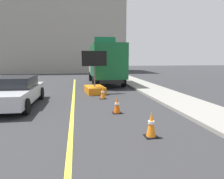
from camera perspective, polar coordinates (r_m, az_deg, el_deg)
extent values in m
cube|color=yellow|center=(4.62, -12.01, -20.78)|extent=(0.14, 36.00, 0.01)
cube|color=orange|center=(13.36, -4.80, -0.07)|extent=(1.31, 1.92, 0.45)
cylinder|color=#4C4C4C|center=(13.25, -4.85, 3.67)|extent=(0.10, 0.10, 1.30)
cube|color=black|center=(13.20, -4.91, 8.54)|extent=(1.60, 0.28, 0.95)
sphere|color=yellow|center=(13.37, -2.62, 8.56)|extent=(0.09, 0.09, 0.09)
sphere|color=yellow|center=(13.30, -3.89, 8.55)|extent=(0.09, 0.09, 0.09)
sphere|color=yellow|center=(13.24, -5.17, 8.53)|extent=(0.09, 0.09, 0.09)
sphere|color=yellow|center=(13.18, -6.46, 8.51)|extent=(0.09, 0.09, 0.09)
sphere|color=yellow|center=(13.15, -7.21, 9.28)|extent=(0.09, 0.09, 0.09)
sphere|color=yellow|center=(13.15, -7.18, 7.72)|extent=(0.09, 0.09, 0.09)
cube|color=black|center=(18.36, -1.89, 3.46)|extent=(1.78, 7.53, 0.25)
cube|color=silver|center=(20.98, -2.86, 7.05)|extent=(2.46, 2.13, 1.90)
cube|color=#14592D|center=(17.14, -1.42, 7.93)|extent=(2.49, 5.14, 2.65)
cylinder|color=black|center=(20.81, -5.99, 3.69)|extent=(0.29, 0.90, 0.90)
cylinder|color=black|center=(21.07, 0.39, 3.80)|extent=(0.29, 0.90, 0.90)
cylinder|color=black|center=(16.03, -5.01, 2.21)|extent=(0.29, 0.90, 0.90)
cylinder|color=black|center=(16.36, 3.20, 2.36)|extent=(0.29, 0.90, 0.90)
cube|color=silver|center=(10.69, -25.38, -1.19)|extent=(1.99, 4.82, 0.60)
cube|color=black|center=(10.84, -25.21, 1.89)|extent=(1.70, 2.19, 0.50)
cylinder|color=black|center=(9.00, -22.69, -4.37)|extent=(0.24, 0.67, 0.66)
cylinder|color=black|center=(12.02, -19.04, -1.01)|extent=(0.24, 0.67, 0.66)
cylinder|color=black|center=(12.48, -27.17, -1.15)|extent=(0.24, 0.67, 0.66)
cylinder|color=gray|center=(26.01, 1.21, 9.26)|extent=(0.18, 0.18, 5.00)
cube|color=#0F6033|center=(25.93, -1.93, 12.91)|extent=(2.60, 0.22, 1.30)
cube|color=white|center=(25.97, -1.94, 12.90)|extent=(1.82, 0.12, 0.18)
cube|color=gray|center=(35.33, -14.14, 13.50)|extent=(19.79, 8.95, 10.70)
cube|color=black|center=(6.22, 10.72, -12.63)|extent=(0.36, 0.36, 0.03)
cone|color=orange|center=(6.09, 10.83, -9.23)|extent=(0.28, 0.28, 0.74)
cylinder|color=white|center=(6.08, 10.84, -8.90)|extent=(0.19, 0.19, 0.08)
cube|color=black|center=(8.59, 1.39, -6.45)|extent=(0.36, 0.36, 0.03)
cone|color=#EA5B0C|center=(8.51, 1.40, -4.19)|extent=(0.28, 0.28, 0.67)
cylinder|color=white|center=(8.50, 1.40, -3.97)|extent=(0.19, 0.19, 0.08)
cube|color=black|center=(11.55, -2.54, -2.50)|extent=(0.36, 0.36, 0.03)
cone|color=orange|center=(11.50, -2.55, -0.89)|extent=(0.28, 0.28, 0.63)
cylinder|color=white|center=(11.49, -2.55, -0.74)|extent=(0.19, 0.19, 0.08)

